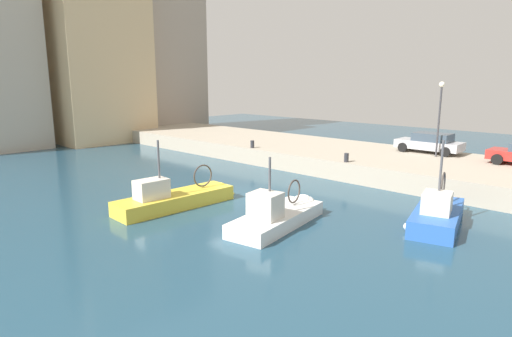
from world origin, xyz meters
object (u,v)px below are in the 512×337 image
at_px(parked_car_silver, 430,143).
at_px(mooring_bollard_mid, 346,158).
at_px(quay_streetlamp, 440,107).
at_px(fishing_boat_yellow, 180,204).
at_px(fishing_boat_blue, 437,221).
at_px(fishing_boat_white, 281,220).
at_px(mooring_bollard_north, 252,144).

distance_m(parked_car_silver, mooring_bollard_mid, 7.28).
xyz_separation_m(mooring_bollard_mid, quay_streetlamp, (5.65, -3.26, 2.98)).
height_order(fishing_boat_yellow, fishing_boat_blue, fishing_boat_blue).
bearing_deg(fishing_boat_yellow, fishing_boat_blue, -59.08).
bearing_deg(parked_car_silver, fishing_boat_white, 179.71).
bearing_deg(fishing_boat_blue, fishing_boat_white, 133.31).
bearing_deg(parked_car_silver, mooring_bollard_north, 123.67).
distance_m(fishing_boat_blue, quay_streetlamp, 11.38).
relative_size(fishing_boat_blue, quay_streetlamp, 1.20).
bearing_deg(mooring_bollard_north, fishing_boat_blue, -105.10).
xyz_separation_m(fishing_boat_blue, mooring_bollard_mid, (4.11, 7.22, 1.35)).
relative_size(parked_car_silver, mooring_bollard_north, 7.80).
xyz_separation_m(fishing_boat_yellow, fishing_boat_blue, (6.16, -10.28, 0.01)).
bearing_deg(fishing_boat_blue, quay_streetlamp, 22.09).
xyz_separation_m(fishing_boat_white, fishing_boat_blue, (4.68, -4.97, -0.00)).
relative_size(fishing_boat_yellow, mooring_bollard_north, 12.66).
height_order(parked_car_silver, mooring_bollard_mid, parked_car_silver).
xyz_separation_m(fishing_boat_white, mooring_bollard_north, (8.79, 10.25, 1.34)).
xyz_separation_m(fishing_boat_white, mooring_bollard_mid, (8.79, 2.25, 1.34)).
xyz_separation_m(parked_car_silver, mooring_bollard_north, (-6.88, 10.33, -0.43)).
relative_size(fishing_boat_white, parked_car_silver, 1.45).
height_order(parked_car_silver, quay_streetlamp, quay_streetlamp).
distance_m(fishing_boat_yellow, fishing_boat_white, 5.51).
bearing_deg(fishing_boat_blue, mooring_bollard_mid, 60.37).
distance_m(fishing_boat_white, quay_streetlamp, 15.11).
height_order(mooring_bollard_mid, mooring_bollard_north, same).
height_order(fishing_boat_white, mooring_bollard_mid, fishing_boat_white).
xyz_separation_m(fishing_boat_blue, mooring_bollard_north, (4.11, 15.22, 1.35)).
bearing_deg(fishing_boat_blue, mooring_bollard_north, 74.90).
xyz_separation_m(mooring_bollard_north, quay_streetlamp, (5.65, -11.26, 2.98)).
relative_size(fishing_boat_yellow, quay_streetlamp, 1.44).
bearing_deg(mooring_bollard_mid, mooring_bollard_north, 90.00).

